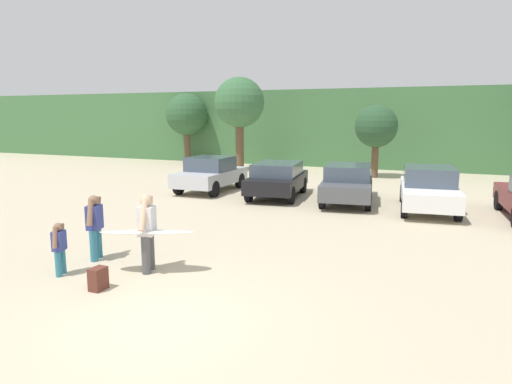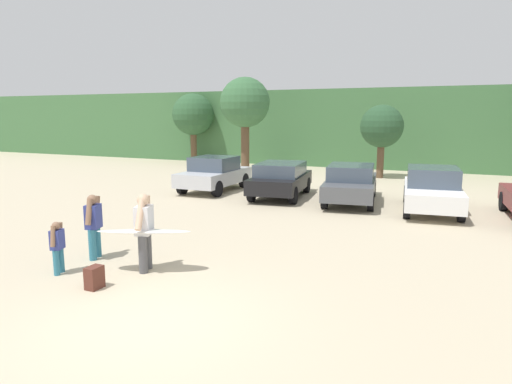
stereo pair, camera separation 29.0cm
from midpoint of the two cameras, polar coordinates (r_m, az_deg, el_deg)
ground_plane at (r=8.00m, az=-12.07°, el=-15.72°), size 120.00×120.00×0.00m
hillside_ridge at (r=35.42m, az=17.25°, el=7.81°), size 108.00×12.00×5.07m
tree_center_left at (r=33.04m, az=-7.65°, el=9.57°), size 2.94×2.94×4.91m
tree_far_left at (r=27.96m, az=-1.09°, el=11.04°), size 3.02×3.02×5.66m
tree_far_right at (r=25.62m, az=15.83°, el=7.86°), size 2.29×2.29×3.95m
parked_car_silver at (r=20.58m, az=-4.86°, el=2.34°), size 1.98×4.05×1.55m
parked_car_black at (r=18.98m, az=3.55°, el=1.72°), size 2.41×4.40×1.45m
parked_car_dark_gray at (r=18.19m, az=12.26°, el=1.16°), size 2.50×4.98×1.50m
parked_car_white at (r=17.39m, az=21.66°, el=0.36°), size 2.33×4.74×1.57m
person_adult at (r=10.18m, az=-13.06°, el=-4.39°), size 0.44×0.79×1.72m
person_child at (r=10.64m, az=-22.93°, el=-6.10°), size 0.29×0.47×1.15m
person_companion at (r=11.40m, az=-19.02°, el=-3.67°), size 0.39×0.71×1.55m
surfboard_white at (r=10.12m, az=-13.10°, el=-4.83°), size 2.11×1.34×0.13m
backpack_dropped at (r=9.63m, az=-18.79°, el=-10.13°), size 0.24×0.34×0.45m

